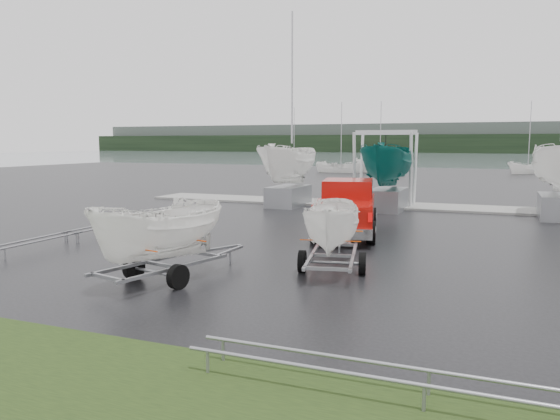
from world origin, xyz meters
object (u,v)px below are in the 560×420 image
(pickup_truck, at_px, (347,206))
(boat_hoist, at_px, (385,157))
(trailer_hitched, at_px, (333,184))
(trailer_parked, at_px, (159,181))

(pickup_truck, bearing_deg, boat_hoist, 80.68)
(pickup_truck, xyz_separation_m, trailer_hitched, (1.33, -6.38, 1.32))
(trailer_hitched, bearing_deg, pickup_truck, 90.00)
(boat_hoist, bearing_deg, trailer_hitched, -83.71)
(pickup_truck, height_order, trailer_parked, trailer_parked)
(trailer_hitched, relative_size, boat_hoist, 1.05)
(pickup_truck, bearing_deg, trailer_hitched, -90.00)
(pickup_truck, bearing_deg, trailer_parked, -116.05)
(trailer_hitched, distance_m, trailer_parked, 4.52)
(boat_hoist, bearing_deg, trailer_parked, -95.85)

